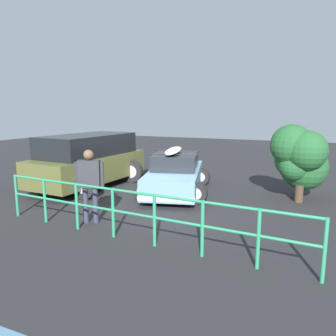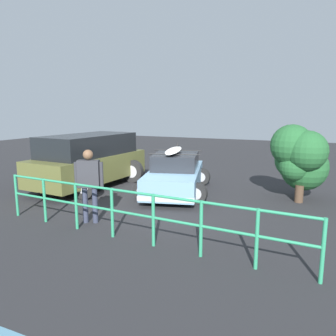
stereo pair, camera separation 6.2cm
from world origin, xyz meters
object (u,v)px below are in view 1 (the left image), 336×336
person_bystander (90,179)px  bush_near_left (299,158)px  sedan_car (175,174)px  suv_car (89,160)px

person_bystander → bush_near_left: size_ratio=0.78×
sedan_car → person_bystander: person_bystander is taller
person_bystander → sedan_car: bearing=-101.3°
person_bystander → suv_car: bearing=-52.6°
person_bystander → bush_near_left: bearing=-136.6°
suv_car → bush_near_left: bearing=-170.5°
suv_car → bush_near_left: 7.18m
sedan_car → person_bystander: 3.83m
bush_near_left → sedan_car: bearing=9.5°
suv_car → person_bystander: suv_car is taller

